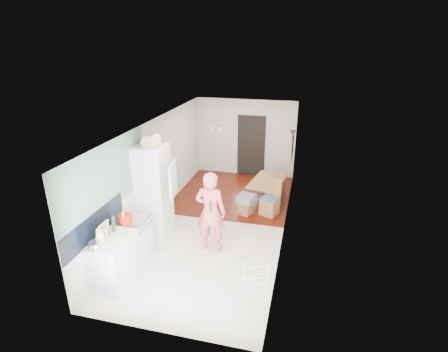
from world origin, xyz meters
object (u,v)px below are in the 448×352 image
at_px(dining_chair, 270,198).
at_px(person, 211,205).
at_px(drying_rack, 255,292).
at_px(stool, 246,208).
at_px(dining_table, 268,191).

bearing_deg(dining_chair, person, -97.10).
bearing_deg(drying_rack, dining_chair, 73.33).
height_order(person, drying_rack, person).
bearing_deg(stool, drying_rack, -76.87).
bearing_deg(dining_table, person, 173.09).
distance_m(dining_chair, stool, 0.68).
distance_m(person, dining_table, 3.12).
bearing_deg(stool, dining_chair, 12.83).
relative_size(person, drying_rack, 2.60).
relative_size(dining_table, stool, 3.29).
height_order(dining_chair, drying_rack, dining_chair).
bearing_deg(dining_chair, stool, -145.75).
xyz_separation_m(dining_chair, stool, (-0.60, -0.14, -0.29)).
xyz_separation_m(stool, drying_rack, (0.79, -3.38, 0.21)).
distance_m(person, stool, 2.00).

